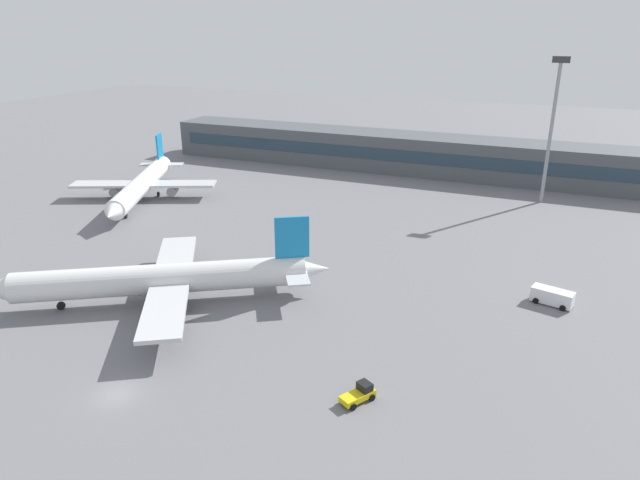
{
  "coord_description": "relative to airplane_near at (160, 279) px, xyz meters",
  "views": [
    {
      "loc": [
        36.83,
        -35.59,
        34.49
      ],
      "look_at": [
        4.98,
        40.0,
        3.0
      ],
      "focal_mm": 31.93,
      "sensor_mm": 36.0,
      "label": 1
    }
  ],
  "objects": [
    {
      "name": "service_van_white",
      "position": [
        47.17,
        19.36,
        -2.24
      ],
      "size": [
        5.53,
        3.26,
        2.08
      ],
      "color": "white",
      "rests_on": "ground_plane"
    },
    {
      "name": "airplane_near",
      "position": [
        0.0,
        0.0,
        0.0
      ],
      "size": [
        39.52,
        28.84,
        11.0
      ],
      "color": "silver",
      "rests_on": "ground_plane"
    },
    {
      "name": "terminal_building",
      "position": [
        8.22,
        81.68,
        1.15
      ],
      "size": [
        118.44,
        12.13,
        9.0
      ],
      "color": "#4C5156",
      "rests_on": "ground_plane"
    },
    {
      "name": "ground_plane",
      "position": [
        8.22,
        21.99,
        -3.35
      ],
      "size": [
        400.0,
        400.0,
        0.0
      ],
      "primitive_type": "plane",
      "color": "slate"
    },
    {
      "name": "floodlight_tower_west",
      "position": [
        43.47,
        66.89,
        12.97
      ],
      "size": [
        3.2,
        0.8,
        28.53
      ],
      "color": "gray",
      "rests_on": "ground_plane"
    },
    {
      "name": "baggage_tug_yellow",
      "position": [
        30.67,
        -9.59,
        -2.56
      ],
      "size": [
        3.12,
        3.87,
        1.75
      ],
      "color": "yellow",
      "rests_on": "ground_plane"
    },
    {
      "name": "airplane_mid",
      "position": [
        -32.8,
        36.59,
        -0.13
      ],
      "size": [
        28.98,
        40.24,
        10.55
      ],
      "color": "white",
      "rests_on": "ground_plane"
    }
  ]
}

